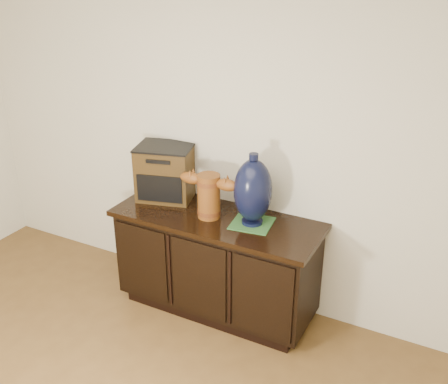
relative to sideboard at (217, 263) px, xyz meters
The scene contains 6 objects.
sideboard is the anchor object (origin of this frame).
terracotta_vessel 0.55m from the sideboard, 164.57° to the right, with size 0.43×0.16×0.31m.
tv_radio 0.76m from the sideboard, 165.80° to the left, with size 0.47×0.41×0.40m.
green_mat 0.45m from the sideboard, ahead, with size 0.26×0.26×0.01m, color #2D5F2A.
lamp_base 0.66m from the sideboard, ahead, with size 0.28×0.28×0.49m.
spray_can 0.50m from the sideboard, 50.20° to the left, with size 0.06×0.06×0.18m.
Camera 1 is at (1.52, -0.57, 2.40)m, focal length 42.00 mm.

